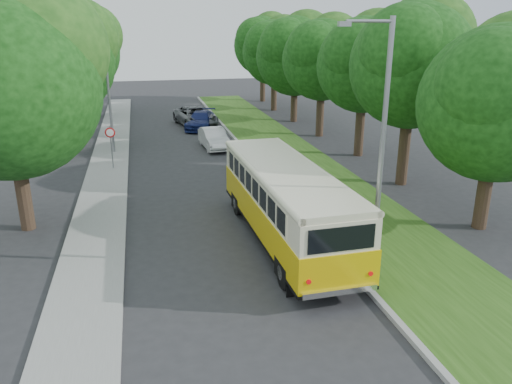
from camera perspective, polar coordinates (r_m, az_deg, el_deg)
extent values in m
plane|color=#2B2B2E|center=(18.06, -2.89, -6.88)|extent=(120.00, 120.00, 0.00)
cube|color=gray|center=(23.32, 3.60, -0.69)|extent=(0.20, 70.00, 0.15)
cube|color=#284C14|center=(24.08, 8.97, -0.29)|extent=(4.50, 70.00, 0.13)
cube|color=gray|center=(22.51, -17.37, -2.30)|extent=(2.20, 70.00, 0.12)
cylinder|color=#332319|center=(21.52, 24.67, 0.41)|extent=(0.56, 0.56, 3.35)
sphere|color=#0F380C|center=(20.84, 25.88, 9.02)|extent=(5.85, 5.85, 5.85)
sphere|color=#0F380C|center=(19.64, 25.47, 10.77)|extent=(4.09, 4.09, 4.09)
cylinder|color=#332319|center=(26.11, 16.61, 5.35)|extent=(0.56, 0.56, 4.26)
sphere|color=#0F380C|center=(25.56, 17.41, 13.61)|extent=(5.98, 5.98, 5.98)
sphere|color=#0F380C|center=(26.55, 19.03, 16.20)|extent=(4.49, 4.49, 4.49)
sphere|color=#0F380C|center=(24.43, 16.59, 15.25)|extent=(4.19, 4.19, 4.19)
cylinder|color=#332319|center=(31.51, 11.80, 7.61)|extent=(0.56, 0.56, 3.95)
sphere|color=#0F380C|center=(31.05, 12.23, 13.99)|extent=(5.61, 5.61, 5.61)
sphere|color=#0F380C|center=(31.92, 13.60, 16.04)|extent=(4.21, 4.21, 4.21)
sphere|color=#0F380C|center=(30.02, 11.40, 15.25)|extent=(3.92, 3.92, 3.92)
cylinder|color=#332319|center=(36.82, 7.35, 9.32)|extent=(0.56, 0.56, 3.86)
sphere|color=#0F380C|center=(36.44, 7.58, 14.73)|extent=(5.64, 5.64, 5.64)
sphere|color=#0F380C|center=(37.26, 8.82, 16.50)|extent=(4.23, 4.23, 4.23)
sphere|color=#0F380C|center=(35.45, 6.71, 15.81)|extent=(3.95, 3.95, 3.95)
cylinder|color=#332319|center=(42.42, 4.38, 10.43)|extent=(0.56, 0.56, 3.58)
sphere|color=#0F380C|center=(42.07, 4.50, 15.21)|extent=(6.36, 6.36, 6.36)
sphere|color=#0F380C|center=(42.97, 5.76, 16.94)|extent=(4.77, 4.77, 4.77)
sphere|color=#0F380C|center=(41.00, 3.55, 16.25)|extent=(4.45, 4.45, 4.45)
cylinder|color=#332319|center=(48.09, 2.06, 11.50)|extent=(0.56, 0.56, 3.68)
sphere|color=#0F380C|center=(47.79, 2.11, 15.63)|extent=(5.91, 5.91, 5.91)
sphere|color=#0F380C|center=(48.59, 3.17, 17.05)|extent=(4.43, 4.43, 4.43)
sphere|color=#0F380C|center=(46.82, 1.27, 16.48)|extent=(4.14, 4.14, 4.14)
cylinder|color=#332319|center=(53.93, 0.76, 12.47)|extent=(0.56, 0.56, 4.05)
sphere|color=#0F380C|center=(53.67, 0.78, 16.36)|extent=(5.97, 5.97, 5.97)
sphere|color=#0F380C|center=(54.47, 1.75, 17.64)|extent=(4.48, 4.48, 4.48)
sphere|color=#0F380C|center=(52.71, 0.00, 17.14)|extent=(4.18, 4.18, 4.18)
cylinder|color=#332319|center=(21.43, -25.17, 0.74)|extent=(0.56, 0.56, 3.68)
sphere|color=#0F380C|center=(20.72, -26.59, 10.55)|extent=(6.80, 6.80, 6.80)
sphere|color=#0F380C|center=(21.05, -23.49, 14.81)|extent=(5.10, 5.10, 5.10)
cylinder|color=#332319|center=(34.89, -20.83, 7.61)|extent=(0.56, 0.56, 3.68)
sphere|color=#0F380C|center=(34.45, -21.55, 13.66)|extent=(6.80, 6.80, 6.80)
sphere|color=#0F380C|center=(34.93, -19.67, 16.16)|extent=(5.10, 5.10, 5.10)
sphere|color=#0F380C|center=(33.73, -23.68, 14.78)|extent=(4.76, 4.76, 4.76)
cylinder|color=#332319|center=(46.68, -19.10, 10.29)|extent=(0.56, 0.56, 3.68)
sphere|color=#0F380C|center=(46.35, -19.59, 14.82)|extent=(6.80, 6.80, 6.80)
sphere|color=#0F380C|center=(46.88, -18.19, 16.66)|extent=(5.10, 5.10, 5.10)
sphere|color=#0F380C|center=(45.59, -21.13, 15.69)|extent=(4.76, 4.76, 4.76)
cylinder|color=gray|center=(15.77, 14.18, 4.23)|extent=(0.16, 0.16, 8.00)
cylinder|color=gray|center=(15.01, 12.87, 18.50)|extent=(1.40, 0.10, 0.10)
cube|color=gray|center=(14.70, 10.07, 18.40)|extent=(0.35, 0.16, 0.14)
cylinder|color=gray|center=(32.36, -16.48, 10.72)|extent=(0.16, 0.16, 7.50)
cylinder|color=gray|center=(32.16, -18.38, 16.96)|extent=(1.40, 0.10, 0.10)
cube|color=gray|center=(32.23, -19.75, 16.70)|extent=(0.35, 0.16, 0.14)
cylinder|color=gray|center=(28.86, -16.18, 4.80)|extent=(0.06, 0.06, 2.50)
cone|color=red|center=(28.63, -16.34, 6.53)|extent=(0.56, 0.02, 0.56)
cone|color=white|center=(28.61, -16.35, 6.52)|extent=(0.40, 0.02, 0.40)
imported|color=silver|center=(26.74, -0.31, 3.16)|extent=(2.02, 3.99, 1.30)
imported|color=silver|center=(33.09, -4.83, 6.13)|extent=(1.70, 4.11, 1.32)
imported|color=navy|center=(39.59, -6.33, 8.15)|extent=(3.21, 4.95, 1.33)
imported|color=#55575C|center=(40.84, -6.91, 8.58)|extent=(3.49, 5.86, 1.53)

